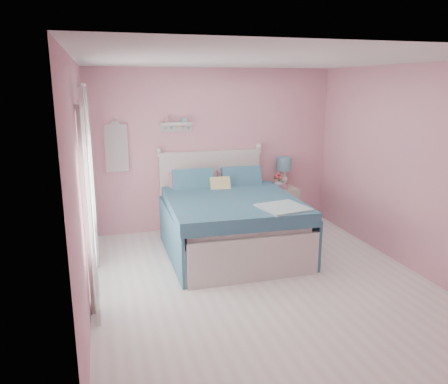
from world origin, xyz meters
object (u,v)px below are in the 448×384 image
bed (229,222)px  vase (278,183)px  table_lamp (284,166)px  teacup (284,187)px  nightstand (282,206)px

bed → vase: (1.12, 0.87, 0.31)m
table_lamp → vase: 0.32m
bed → teacup: 1.41m
table_lamp → vase: size_ratio=3.21×
bed → nightstand: bed is taller
nightstand → table_lamp: 0.68m
bed → teacup: (1.18, 0.73, 0.27)m
vase → teacup: size_ratio=1.52×
bed → table_lamp: (1.26, 0.96, 0.58)m
nightstand → teacup: size_ratio=6.41×
bed → table_lamp: bearing=39.3°
teacup → vase: bearing=111.2°
nightstand → teacup: bearing=-102.4°
nightstand → table_lamp: (0.06, 0.09, 0.67)m
vase → teacup: vase is taller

